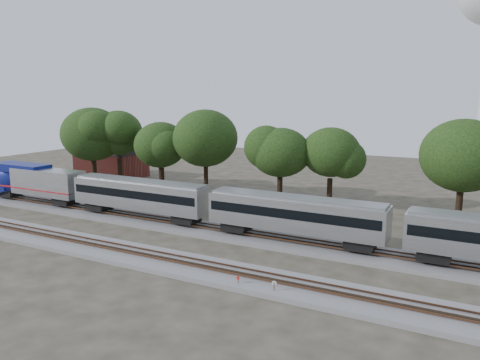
# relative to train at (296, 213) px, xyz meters

# --- Properties ---
(ground) EXTENTS (160.00, 160.00, 0.00)m
(ground) POSITION_rel_train_xyz_m (-7.02, -6.00, -3.26)
(ground) COLOR #383328
(ground) RESTS_ON ground
(track_far) EXTENTS (160.00, 5.00, 0.73)m
(track_far) POSITION_rel_train_xyz_m (-7.02, 0.00, -3.06)
(track_far) COLOR slate
(track_far) RESTS_ON ground
(track_near) EXTENTS (160.00, 5.00, 0.73)m
(track_near) POSITION_rel_train_xyz_m (-7.02, -10.00, -3.06)
(track_near) COLOR slate
(track_near) RESTS_ON ground
(train) EXTENTS (92.47, 3.19, 4.70)m
(train) POSITION_rel_train_xyz_m (0.00, 0.00, 0.00)
(train) COLOR silver
(train) RESTS_ON ground
(switch_stand_red) EXTENTS (0.30, 0.12, 0.97)m
(switch_stand_red) POSITION_rel_train_xyz_m (-0.18, -11.67, -2.65)
(switch_stand_red) COLOR #512D19
(switch_stand_red) RESTS_ON ground
(switch_stand_white) EXTENTS (0.35, 0.14, 1.14)m
(switch_stand_white) POSITION_rel_train_xyz_m (2.79, -11.61, -2.54)
(switch_stand_white) COLOR #512D19
(switch_stand_white) RESTS_ON ground
(switch_lever) EXTENTS (0.52, 0.34, 0.30)m
(switch_lever) POSITION_rel_train_xyz_m (-1.49, -11.96, -3.11)
(switch_lever) COLOR #512D19
(switch_lever) RESTS_ON ground
(brick_building) EXTENTS (11.52, 8.42, 5.35)m
(brick_building) POSITION_rel_train_xyz_m (-43.47, 21.17, -0.57)
(brick_building) COLOR maroon
(brick_building) RESTS_ON ground
(tree_0) EXTENTS (8.69, 8.69, 12.26)m
(tree_0) POSITION_rel_train_xyz_m (-38.71, 12.20, 5.27)
(tree_0) COLOR black
(tree_0) RESTS_ON ground
(tree_1) EXTENTS (8.90, 8.90, 12.54)m
(tree_1) POSITION_rel_train_xyz_m (-35.27, 14.33, 5.47)
(tree_1) COLOR black
(tree_1) RESTS_ON ground
(tree_2) EXTENTS (7.54, 7.54, 10.63)m
(tree_2) POSITION_rel_train_xyz_m (-26.36, 13.31, 4.13)
(tree_2) COLOR black
(tree_2) RESTS_ON ground
(tree_3) EXTENTS (8.75, 8.75, 12.33)m
(tree_3) POSITION_rel_train_xyz_m (-19.25, 14.31, 5.32)
(tree_3) COLOR black
(tree_3) RESTS_ON ground
(tree_4) EXTENTS (7.30, 7.30, 10.29)m
(tree_4) POSITION_rel_train_xyz_m (-8.00, 14.74, 3.89)
(tree_4) COLOR black
(tree_4) RESTS_ON ground
(tree_5) EXTENTS (7.52, 7.52, 10.60)m
(tree_5) POSITION_rel_train_xyz_m (-1.70, 16.34, 4.11)
(tree_5) COLOR black
(tree_5) RESTS_ON ground
(tree_6) EXTENTS (8.11, 8.11, 11.43)m
(tree_6) POSITION_rel_train_xyz_m (13.61, 15.52, 4.69)
(tree_6) COLOR black
(tree_6) RESTS_ON ground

